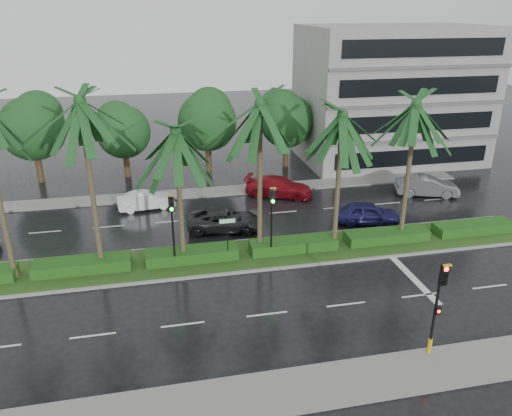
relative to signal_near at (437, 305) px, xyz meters
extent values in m
plane|color=black|center=(-6.00, 9.39, -2.50)|extent=(120.00, 120.00, 0.00)
cube|color=slate|center=(-6.00, -0.81, -2.44)|extent=(40.00, 2.40, 0.12)
cube|color=slate|center=(-6.00, 21.39, -2.44)|extent=(40.00, 2.00, 0.12)
cube|color=gray|center=(-6.00, 10.39, -2.43)|extent=(36.00, 4.00, 0.14)
cube|color=#274C19|center=(-6.00, 10.39, -2.36)|extent=(35.60, 3.70, 0.02)
cube|color=#1D3F12|center=(-15.00, 10.39, -2.05)|extent=(5.20, 1.40, 0.60)
cube|color=#1D3F12|center=(-9.00, 10.39, -2.05)|extent=(5.20, 1.40, 0.60)
cube|color=#1D3F12|center=(-3.00, 10.39, -2.05)|extent=(5.20, 1.40, 0.60)
cube|color=#1D3F12|center=(3.00, 10.39, -2.05)|extent=(5.20, 1.40, 0.60)
cube|color=#1D3F12|center=(9.00, 10.39, -2.05)|extent=(5.20, 1.40, 0.60)
cube|color=silver|center=(-18.00, 16.39, -2.50)|extent=(2.00, 0.12, 0.01)
cube|color=silver|center=(-14.00, 4.39, -2.50)|extent=(2.00, 0.12, 0.01)
cube|color=silver|center=(-14.00, 16.39, -2.50)|extent=(2.00, 0.12, 0.01)
cube|color=silver|center=(-10.00, 4.39, -2.50)|extent=(2.00, 0.12, 0.01)
cube|color=silver|center=(-10.00, 16.39, -2.50)|extent=(2.00, 0.12, 0.01)
cube|color=silver|center=(-6.00, 4.39, -2.50)|extent=(2.00, 0.12, 0.01)
cube|color=silver|center=(-6.00, 16.39, -2.50)|extent=(2.00, 0.12, 0.01)
cube|color=silver|center=(-2.00, 4.39, -2.50)|extent=(2.00, 0.12, 0.01)
cube|color=silver|center=(-2.00, 16.39, -2.50)|extent=(2.00, 0.12, 0.01)
cube|color=silver|center=(2.00, 4.39, -2.50)|extent=(2.00, 0.12, 0.01)
cube|color=silver|center=(2.00, 16.39, -2.50)|extent=(2.00, 0.12, 0.01)
cube|color=silver|center=(6.00, 4.39, -2.50)|extent=(2.00, 0.12, 0.01)
cube|color=silver|center=(6.00, 16.39, -2.50)|extent=(2.00, 0.12, 0.01)
cube|color=silver|center=(10.00, 16.39, -2.50)|extent=(2.00, 0.12, 0.01)
cube|color=silver|center=(2.50, 6.39, -2.50)|extent=(0.40, 6.00, 0.01)
cylinder|color=#3A2F21|center=(-18.50, 10.39, -2.13)|extent=(0.40, 0.40, 0.44)
cylinder|color=#3A2F21|center=(-14.00, 10.49, 2.26)|extent=(0.28, 0.28, 9.24)
cylinder|color=#3A2F21|center=(-14.00, 10.49, -2.13)|extent=(0.40, 0.40, 0.44)
cylinder|color=#3A2F21|center=(-9.50, 10.29, 1.42)|extent=(0.28, 0.28, 7.54)
cylinder|color=#3A2F21|center=(-9.50, 10.29, -2.13)|extent=(0.40, 0.40, 0.44)
cylinder|color=#3A2F21|center=(-5.00, 10.59, 2.02)|extent=(0.28, 0.28, 8.75)
cylinder|color=#3A2F21|center=(-5.00, 10.59, -2.13)|extent=(0.40, 0.40, 0.44)
cylinder|color=#3A2F21|center=(-0.50, 10.19, 1.67)|extent=(0.28, 0.28, 8.04)
cylinder|color=#3A2F21|center=(-0.50, 10.19, -2.13)|extent=(0.40, 0.40, 0.44)
cylinder|color=#3A2F21|center=(4.00, 10.49, 1.83)|extent=(0.28, 0.28, 8.38)
cylinder|color=#3A2F21|center=(4.00, 10.49, -2.13)|extent=(0.40, 0.40, 0.44)
cylinder|color=black|center=(0.00, 0.09, -0.68)|extent=(0.12, 0.12, 3.40)
cube|color=black|center=(0.00, -0.09, 1.47)|extent=(0.30, 0.18, 0.90)
cube|color=gold|center=(0.00, -0.21, 1.95)|extent=(0.34, 0.12, 0.06)
cylinder|color=#FF0C05|center=(0.00, -0.19, 1.77)|extent=(0.18, 0.04, 0.18)
cylinder|color=black|center=(0.00, -0.19, 1.47)|extent=(0.18, 0.04, 0.18)
cylinder|color=black|center=(0.00, -0.19, 1.17)|extent=(0.18, 0.04, 0.18)
cylinder|color=gold|center=(0.00, 0.09, -2.03)|extent=(0.18, 0.18, 0.70)
cube|color=black|center=(0.00, -0.07, -0.18)|extent=(0.22, 0.16, 0.32)
cylinder|color=#FF0C05|center=(0.00, -0.16, -0.18)|extent=(0.12, 0.03, 0.12)
cylinder|color=black|center=(-10.00, 9.79, -0.65)|extent=(0.12, 0.12, 3.40)
cube|color=black|center=(-10.00, 9.61, 1.50)|extent=(0.30, 0.18, 0.90)
cube|color=gold|center=(-10.00, 9.49, 1.98)|extent=(0.34, 0.12, 0.06)
cylinder|color=black|center=(-10.00, 9.51, 1.80)|extent=(0.18, 0.04, 0.18)
cylinder|color=black|center=(-10.00, 9.51, 1.50)|extent=(0.18, 0.04, 0.18)
cylinder|color=#0CE519|center=(-10.00, 9.51, 1.20)|extent=(0.18, 0.04, 0.18)
cylinder|color=black|center=(-4.50, 9.79, -0.65)|extent=(0.12, 0.12, 3.40)
cube|color=black|center=(-4.50, 9.61, 1.50)|extent=(0.30, 0.18, 0.90)
cube|color=gold|center=(-4.50, 9.49, 1.98)|extent=(0.34, 0.12, 0.06)
cylinder|color=black|center=(-4.50, 9.51, 1.80)|extent=(0.18, 0.04, 0.18)
cylinder|color=black|center=(-4.50, 9.51, 1.50)|extent=(0.18, 0.04, 0.18)
cylinder|color=#0CE519|center=(-4.50, 9.51, 1.20)|extent=(0.18, 0.04, 0.18)
cylinder|color=black|center=(-7.00, 9.89, -1.05)|extent=(0.06, 0.06, 2.60)
cube|color=#0C5926|center=(-7.00, 9.86, 0.10)|extent=(0.95, 0.04, 0.30)
cube|color=white|center=(-7.00, 9.84, 0.10)|extent=(0.85, 0.01, 0.22)
cylinder|color=#3E2F1C|center=(-20.00, 26.89, -1.25)|extent=(0.52, 0.52, 2.51)
sphere|color=#173F19|center=(-20.00, 26.89, 2.01)|extent=(5.16, 5.16, 5.16)
sphere|color=#173F19|center=(-20.00, 27.19, 3.01)|extent=(3.87, 3.87, 3.87)
cylinder|color=#3E2F1C|center=(-13.00, 26.89, -1.42)|extent=(0.52, 0.52, 2.16)
sphere|color=#173F19|center=(-13.00, 26.89, 1.38)|extent=(4.44, 4.44, 4.44)
sphere|color=#173F19|center=(-13.00, 27.19, 2.24)|extent=(3.33, 3.33, 3.33)
cylinder|color=#3E2F1C|center=(-6.00, 26.89, -1.28)|extent=(0.52, 0.52, 2.45)
sphere|color=#173F19|center=(-6.00, 26.89, 1.90)|extent=(5.04, 5.04, 5.04)
sphere|color=#173F19|center=(-6.00, 27.19, 2.88)|extent=(3.78, 3.78, 3.78)
cylinder|color=#3E2F1C|center=(1.00, 26.89, -1.34)|extent=(0.52, 0.52, 2.32)
sphere|color=#173F19|center=(1.00, 26.89, 1.67)|extent=(4.77, 4.77, 4.77)
sphere|color=#173F19|center=(1.00, 27.19, 2.60)|extent=(3.58, 3.58, 3.58)
cylinder|color=#3E2F1C|center=(8.00, 26.89, -1.33)|extent=(0.52, 0.52, 2.35)
sphere|color=#173F19|center=(8.00, 26.89, 1.73)|extent=(4.84, 4.84, 4.84)
sphere|color=#173F19|center=(8.00, 27.19, 2.68)|extent=(3.63, 3.63, 3.63)
cube|color=gray|center=(11.00, 27.39, 3.50)|extent=(16.00, 10.00, 12.00)
imported|color=white|center=(-11.50, 19.05, -1.85)|extent=(1.91, 4.14, 1.31)
imported|color=#242527|center=(-6.50, 14.30, -1.83)|extent=(3.05, 5.19, 1.36)
imported|color=maroon|center=(-1.50, 19.64, -1.76)|extent=(4.04, 5.54, 1.49)
imported|color=navy|center=(3.00, 13.39, -1.77)|extent=(2.79, 4.62, 1.47)
imported|color=slate|center=(9.65, 17.33, -1.73)|extent=(2.99, 4.94, 1.54)
camera|label=1|loc=(-10.70, -15.15, 11.26)|focal=35.00mm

